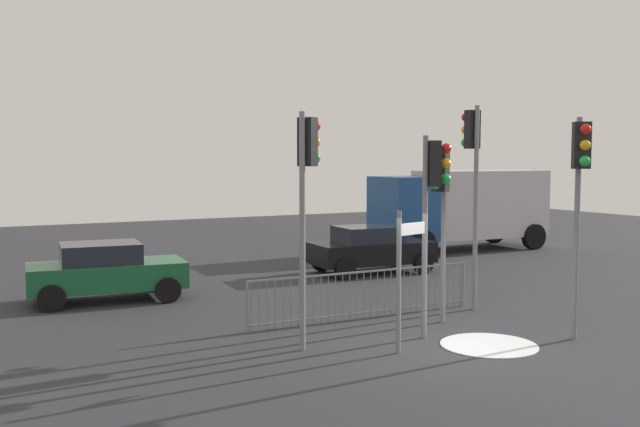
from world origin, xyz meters
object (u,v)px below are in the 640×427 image
Objects in this scene: traffic_light_mid_right at (433,190)px; traffic_light_foreground_right at (307,176)px; traffic_light_rear_left at (441,193)px; car_green_near at (106,271)px; delivery_truck at (461,205)px; traffic_light_mid_left at (472,161)px; direction_sign_post at (401,273)px; car_black_mid at (371,248)px; traffic_light_foreground_left at (580,178)px.

traffic_light_foreground_right is at bearing -78.84° from traffic_light_mid_right.
traffic_light_foreground_right reaches higher than traffic_light_rear_left.
car_green_near is 0.55× the size of delivery_truck.
traffic_light_foreground_right reaches higher than traffic_light_mid_right.
traffic_light_mid_right is at bearing 109.77° from traffic_light_rear_left.
traffic_light_mid_right reaches higher than delivery_truck.
traffic_light_rear_left reaches higher than delivery_truck.
traffic_light_mid_left is 1.22× the size of car_green_near.
traffic_light_foreground_right is 2.49m from direction_sign_post.
traffic_light_mid_left is at bearing 78.21° from traffic_light_foreground_right.
traffic_light_rear_left is 1.47× the size of direction_sign_post.
car_black_mid is 8.25m from car_green_near.
traffic_light_foreground_left is at bearing -43.48° from car_green_near.
traffic_light_mid_right is 1.53× the size of direction_sign_post.
traffic_light_foreground_right is (-4.90, 2.00, 0.04)m from traffic_light_foreground_left.
traffic_light_rear_left is at bearing 20.10° from direction_sign_post.
traffic_light_foreground_right is at bearing 42.48° from delivery_truck.
traffic_light_mid_right is (2.56, -0.44, -0.30)m from traffic_light_foreground_right.
traffic_light_mid_left is at bearing -93.27° from car_black_mid.
traffic_light_foreground_right is 15.79m from delivery_truck.
direction_sign_post is at bearing 17.92° from traffic_light_foreground_left.
traffic_light_mid_left reaches higher than direction_sign_post.
car_green_near is (-2.42, 6.40, -2.48)m from traffic_light_foreground_right.
delivery_truck reaches higher than car_black_mid.
car_black_mid is at bearing 44.82° from direction_sign_post.
delivery_truck is at bearing -66.75° from traffic_light_rear_left.
traffic_light_mid_right reaches higher than traffic_light_rear_left.
car_green_near is (-5.87, 5.94, -2.07)m from traffic_light_rear_left.
traffic_light_foreground_right is 0.62× the size of delivery_truck.
traffic_light_mid_left is 1.98m from traffic_light_rear_left.
delivery_truck is at bearing 51.87° from traffic_light_mid_left.
traffic_light_foreground_left is at bearing -174.98° from traffic_light_rear_left.
traffic_light_foreground_left reaches higher than direction_sign_post.
direction_sign_post is 15.44m from delivery_truck.
traffic_light_foreground_right is at bearing -63.86° from car_green_near.
car_green_near is at bearing 146.22° from traffic_light_mid_left.
traffic_light_rear_left is at bearing -150.83° from traffic_light_mid_left.
traffic_light_mid_left reaches higher than traffic_light_foreground_right.
traffic_light_mid_right is 14.23m from delivery_truck.
traffic_light_mid_left is 5.27m from traffic_light_foreground_right.
car_green_near is (-4.98, 6.83, -2.19)m from traffic_light_mid_right.
traffic_light_foreground_right is at bearing -164.86° from traffic_light_mid_left.
traffic_light_foreground_left is at bearing -31.31° from direction_sign_post.
car_green_near is at bearing 19.36° from traffic_light_rear_left.
traffic_light_foreground_left reaches higher than car_black_mid.
traffic_light_mid_right is at bearing 50.55° from delivery_truck.
direction_sign_post is at bearing 101.13° from traffic_light_rear_left.
traffic_light_foreground_right is 7.28m from car_green_near.
traffic_light_mid_right is 8.73m from car_green_near.
traffic_light_mid_right is 8.39m from car_black_mid.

